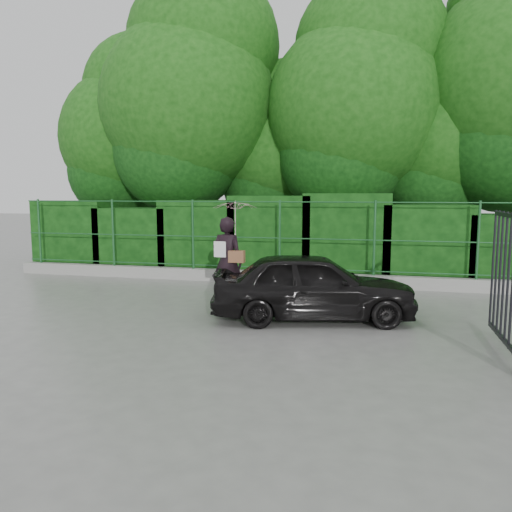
# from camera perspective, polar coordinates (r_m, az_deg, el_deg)

# --- Properties ---
(ground) EXTENTS (80.00, 80.00, 0.00)m
(ground) POSITION_cam_1_polar(r_m,az_deg,el_deg) (8.46, -5.94, -8.38)
(ground) COLOR gray
(kerb) EXTENTS (14.00, 0.25, 0.30)m
(kerb) POSITION_cam_1_polar(r_m,az_deg,el_deg) (12.66, 0.92, -2.42)
(kerb) COLOR #9E9E99
(kerb) RESTS_ON ground
(fence) EXTENTS (14.13, 0.06, 1.80)m
(fence) POSITION_cam_1_polar(r_m,az_deg,el_deg) (12.48, 1.92, 2.30)
(fence) COLOR #1D5528
(fence) RESTS_ON kerb
(hedge) EXTENTS (14.20, 1.20, 2.26)m
(hedge) POSITION_cam_1_polar(r_m,az_deg,el_deg) (13.53, 1.65, 1.90)
(hedge) COLOR black
(hedge) RESTS_ON ground
(trees) EXTENTS (17.10, 6.15, 8.08)m
(trees) POSITION_cam_1_polar(r_m,az_deg,el_deg) (15.67, 7.94, 15.78)
(trees) COLOR black
(trees) RESTS_ON ground
(woman) EXTENTS (0.94, 0.89, 2.12)m
(woman) POSITION_cam_1_polar(r_m,az_deg,el_deg) (10.12, -2.81, 1.98)
(woman) COLOR black
(woman) RESTS_ON ground
(car) EXTENTS (3.85, 2.20, 1.23)m
(car) POSITION_cam_1_polar(r_m,az_deg,el_deg) (9.01, 6.54, -3.40)
(car) COLOR black
(car) RESTS_ON ground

